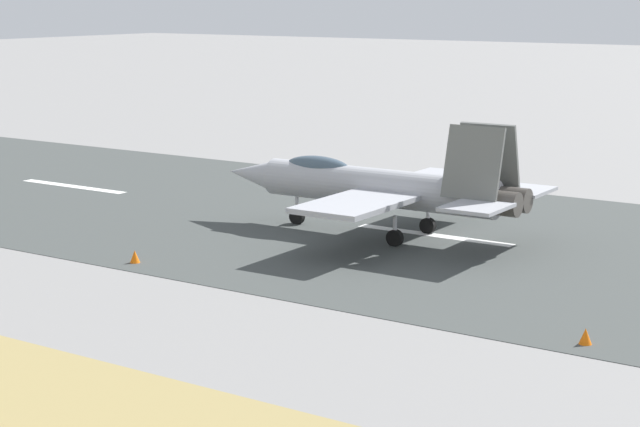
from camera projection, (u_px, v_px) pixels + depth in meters
name	position (u px, v px, depth m)	size (l,w,h in m)	color
ground_plane	(436.00, 236.00, 51.30)	(400.00, 400.00, 0.00)	gray
runway_strip	(437.00, 236.00, 51.29)	(240.00, 26.00, 0.02)	#3E4341
fighter_jet	(381.00, 186.00, 50.92)	(16.12, 13.21, 5.55)	#A4A5AC
crew_person	(304.00, 176.00, 63.57)	(0.50, 0.55, 1.56)	#1E2338
marker_cone_near	(585.00, 336.00, 35.29)	(0.44, 0.44, 0.55)	orange
marker_cone_mid	(135.00, 257.00, 46.03)	(0.44, 0.44, 0.55)	orange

